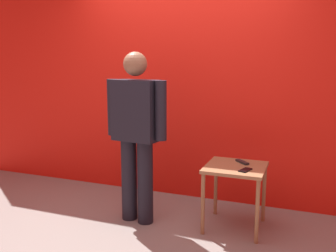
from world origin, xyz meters
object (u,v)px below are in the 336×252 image
side_table (235,175)px  cell_phone (245,170)px  tv_remote (242,162)px  standing_person (136,129)px

side_table → cell_phone: (0.11, -0.12, 0.10)m
side_table → cell_phone: cell_phone is taller
tv_remote → side_table: bearing=-151.9°
standing_person → tv_remote: 1.06m
side_table → tv_remote: tv_remote is taller
standing_person → tv_remote: (0.97, 0.31, -0.31)m
standing_person → tv_remote: standing_person is taller
standing_person → side_table: size_ratio=2.72×
side_table → cell_phone: size_ratio=4.21×
standing_person → tv_remote: size_ratio=9.71×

